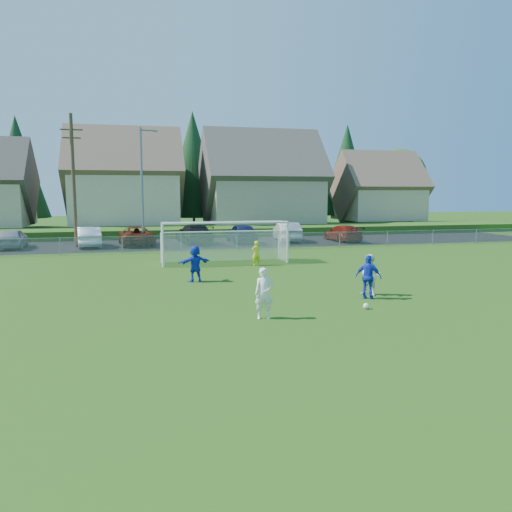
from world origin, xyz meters
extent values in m
plane|color=#193D0C|center=(0.00, 0.00, 0.00)|extent=(160.00, 160.00, 0.00)
plane|color=black|center=(0.00, 27.50, 0.01)|extent=(60.00, 60.00, 0.00)
cube|color=#1E420F|center=(0.00, 35.00, 0.40)|extent=(70.00, 6.00, 0.80)
sphere|color=white|center=(2.88, 3.02, 0.11)|extent=(0.22, 0.22, 0.22)
imported|color=white|center=(-1.05, 2.60, 0.86)|extent=(0.65, 0.45, 1.72)
imported|color=white|center=(4.12, 5.20, 0.84)|extent=(1.02, 1.04, 1.69)
imported|color=#1434C4|center=(3.75, 4.63, 0.87)|extent=(1.06, 0.96, 1.74)
imported|color=#1434C4|center=(-2.44, 10.10, 0.86)|extent=(1.67, 0.92, 1.71)
imported|color=yellow|center=(1.56, 14.33, 0.72)|extent=(0.58, 0.44, 1.43)
imported|color=#939499|center=(-14.05, 27.19, 0.76)|extent=(1.99, 4.52, 1.51)
imported|color=white|center=(-8.58, 26.95, 0.77)|extent=(2.22, 4.85, 1.54)
imported|color=#5B1D0A|center=(-5.04, 27.35, 0.75)|extent=(2.97, 5.61, 1.50)
imported|color=black|center=(-0.40, 27.71, 0.80)|extent=(2.80, 5.71, 1.60)
imported|color=#141E46|center=(3.49, 27.20, 0.80)|extent=(2.02, 4.76, 1.61)
imported|color=#B3B3B3|center=(7.48, 27.35, 0.82)|extent=(2.37, 5.16, 1.64)
imported|color=maroon|center=(12.18, 26.39, 0.69)|extent=(2.00, 4.80, 1.39)
cylinder|color=white|center=(-3.65, 15.00, 1.22)|extent=(0.12, 0.12, 2.44)
cylinder|color=white|center=(3.65, 15.00, 1.22)|extent=(0.12, 0.12, 2.44)
cylinder|color=white|center=(0.00, 15.00, 2.44)|extent=(7.30, 0.12, 0.12)
cylinder|color=white|center=(-3.65, 16.80, 0.90)|extent=(0.08, 0.08, 1.80)
cylinder|color=white|center=(3.65, 16.80, 0.90)|extent=(0.08, 0.08, 1.80)
cylinder|color=white|center=(0.00, 16.80, 1.80)|extent=(7.30, 0.08, 0.08)
cube|color=silver|center=(0.00, 16.80, 0.90)|extent=(7.30, 0.02, 1.80)
cube|color=silver|center=(-3.65, 15.90, 1.22)|extent=(0.02, 1.80, 2.44)
cube|color=silver|center=(3.65, 15.90, 1.22)|extent=(0.02, 1.80, 2.44)
cube|color=silver|center=(0.00, 15.90, 2.44)|extent=(7.30, 1.80, 0.02)
cube|color=gray|center=(0.00, 22.00, 1.18)|extent=(52.00, 0.03, 0.03)
cube|color=gray|center=(0.00, 22.00, 0.60)|extent=(52.00, 0.02, 1.14)
cylinder|color=gray|center=(0.00, 22.00, 0.60)|extent=(0.06, 0.06, 1.20)
cylinder|color=slate|center=(-4.50, 26.00, 4.50)|extent=(0.18, 0.18, 9.00)
cylinder|color=slate|center=(-4.00, 26.00, 8.80)|extent=(1.20, 0.12, 0.12)
cube|color=slate|center=(-3.40, 26.00, 8.75)|extent=(0.36, 0.18, 0.12)
cylinder|color=#473321|center=(-9.50, 27.00, 5.00)|extent=(0.26, 0.26, 10.00)
cube|color=#473321|center=(-9.50, 27.00, 8.80)|extent=(1.60, 0.10, 0.10)
cube|color=#473321|center=(-9.50, 27.00, 8.20)|extent=(1.30, 0.10, 0.10)
cube|color=#C6B58E|center=(-6.00, 43.00, 3.55)|extent=(11.00, 9.00, 5.50)
pyramid|color=brown|center=(-6.00, 43.00, 11.26)|extent=(12.10, 9.90, 4.96)
cube|color=tan|center=(9.00, 42.00, 3.30)|extent=(12.00, 10.00, 5.00)
pyramid|color=#4C473F|center=(9.00, 42.00, 11.32)|extent=(13.20, 11.00, 5.52)
cube|color=tan|center=(24.00, 43.00, 2.80)|extent=(9.00, 8.00, 4.00)
pyramid|color=brown|center=(24.00, 43.00, 9.21)|extent=(9.90, 8.80, 4.41)
cylinder|color=#382616|center=(-18.00, 50.00, 0.60)|extent=(0.30, 0.30, 1.20)
cone|color=#143819|center=(-18.00, 50.00, 7.05)|extent=(6.76, 6.76, 11.70)
cylinder|color=#382616|center=(-8.00, 51.00, 0.60)|extent=(0.30, 0.30, 1.20)
cone|color=#143819|center=(-8.00, 51.00, 6.60)|extent=(6.24, 6.24, 10.80)
cylinder|color=#382616|center=(2.00, 48.00, 0.60)|extent=(0.30, 0.30, 1.20)
cone|color=#143819|center=(2.00, 48.00, 7.50)|extent=(7.28, 7.28, 12.60)
cylinder|color=#382616|center=(12.00, 50.00, 1.98)|extent=(0.36, 0.36, 3.96)
sphere|color=#2B5B19|center=(12.00, 50.00, 6.82)|extent=(8.36, 8.36, 8.36)
cylinder|color=#382616|center=(22.00, 48.00, 0.60)|extent=(0.30, 0.30, 1.20)
cone|color=#143819|center=(22.00, 48.00, 7.05)|extent=(6.76, 6.76, 11.70)
cylinder|color=#382616|center=(30.00, 49.00, 1.80)|extent=(0.36, 0.36, 3.60)
sphere|color=#2B5B19|center=(30.00, 49.00, 6.20)|extent=(7.60, 7.60, 7.60)
camera|label=1|loc=(-5.20, -13.15, 4.21)|focal=35.00mm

